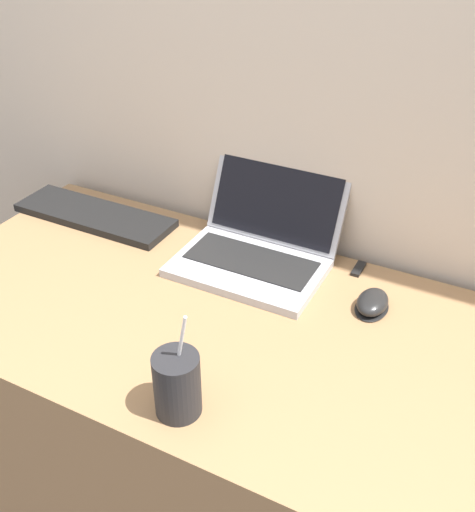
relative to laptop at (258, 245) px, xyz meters
name	(u,v)px	position (x,y,z in m)	size (l,w,h in m)	color
wall_back	(311,14)	(0.04, 0.15, 0.49)	(7.00, 0.04, 2.50)	beige
desk	(228,435)	(0.04, -0.23, -0.40)	(1.42, 0.68, 0.72)	#936D47
laptop	(258,245)	(0.00, 0.00, 0.00)	(0.34, 0.31, 0.20)	#ADADB2
drink_cup	(177,384)	(0.08, -0.48, 0.02)	(0.08, 0.08, 0.21)	#232326
computer_mouse	(372,303)	(0.30, -0.06, -0.03)	(0.07, 0.10, 0.04)	black
external_keyboard	(95,215)	(-0.47, -0.02, -0.03)	(0.44, 0.14, 0.02)	black
usb_stick	(358,269)	(0.23, 0.07, -0.04)	(0.02, 0.06, 0.01)	black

